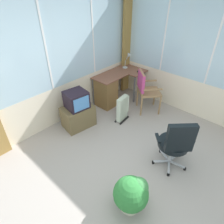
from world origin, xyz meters
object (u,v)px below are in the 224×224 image
Objects in this scene: office_chair at (176,142)px; potted_plant at (132,194)px; tv_remote at (140,72)px; desk at (107,90)px; space_heater at (123,108)px; wooden_armchair at (145,87)px; tv_on_stand at (78,111)px; desk_lamp at (129,58)px.

office_chair is 1.81× the size of potted_plant.
desk is at bearing 148.68° from tv_remote.
potted_plant is (-1.52, -1.44, 0.00)m from space_heater.
office_chair is (-1.12, -1.39, -0.08)m from wooden_armchair.
desk is 2.20× the size of space_heater.
wooden_armchair is 1.68× the size of space_heater.
space_heater is at bearing -109.11° from desk.
tv_on_stand is at bearing 99.15° from office_chair.
potted_plant is at bearing -109.39° from tv_on_stand.
office_chair is (-1.50, -1.81, -0.19)m from tv_remote.
desk is at bearing 50.51° from potted_plant.
desk_lamp is at bearing 62.09° from wooden_armchair.
desk is 1.02m from desk_lamp.
desk_lamp is at bearing 54.97° from office_chair.
desk is 0.94m from wooden_armchair.
desk_lamp is at bearing 1.19° from desk.
office_chair reaches higher than space_heater.
wooden_armchair reaches higher than tv_on_stand.
potted_plant is (-2.53, -1.75, -0.46)m from tv_remote.
desk is 3.35× the size of desk_lamp.
space_heater is at bearing -145.72° from desk_lamp.
space_heater is at bearing -166.24° from tv_remote.
tv_remote is at bearing -27.85° from desk.
wooden_armchair is 1.78m from office_chair.
wooden_armchair is at bearing -10.01° from space_heater.
desk_lamp reaches higher than potted_plant.
desk is 0.76m from space_heater.
wooden_armchair is 0.72m from space_heater.
desk_lamp is 3.45m from potted_plant.
potted_plant is at bearing -129.49° from desk.
office_chair reaches higher than potted_plant.
space_heater is (-0.62, 0.11, -0.34)m from wooden_armchair.
tv_on_stand is at bearing -171.91° from desk.
desk_lamp reaches higher than space_heater.
office_chair is at bearing -125.03° from desk_lamp.
space_heater is (-1.00, -0.31, -0.46)m from tv_remote.
office_chair is at bearing -133.07° from tv_remote.
office_chair is 1.66× the size of space_heater.
tv_on_stand is 2.12m from potted_plant.
tv_remote is 0.25× the size of space_heater.
wooden_armchair is (0.38, -0.82, 0.24)m from desk.
desk is 2.33m from office_chair.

